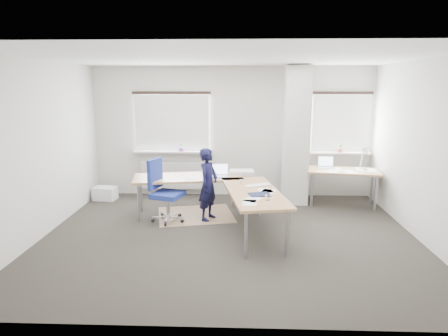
{
  "coord_description": "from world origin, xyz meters",
  "views": [
    {
      "loc": [
        0.15,
        -6.12,
        2.41
      ],
      "look_at": [
        -0.12,
        0.9,
        0.94
      ],
      "focal_mm": 32.0,
      "sensor_mm": 36.0,
      "label": 1
    }
  ],
  "objects_px": {
    "person": "(208,184)",
    "task_chair": "(166,204)",
    "desk_main": "(222,185)",
    "desk_side": "(343,172)"
  },
  "relations": [
    {
      "from": "person",
      "to": "task_chair",
      "type": "bearing_deg",
      "value": 121.21
    },
    {
      "from": "desk_main",
      "to": "task_chair",
      "type": "bearing_deg",
      "value": 166.64
    },
    {
      "from": "desk_side",
      "to": "task_chair",
      "type": "xyz_separation_m",
      "value": [
        -3.41,
        -1.12,
        -0.37
      ]
    },
    {
      "from": "desk_main",
      "to": "task_chair",
      "type": "height_order",
      "value": "task_chair"
    },
    {
      "from": "desk_main",
      "to": "desk_side",
      "type": "relative_size",
      "value": 1.88
    },
    {
      "from": "desk_side",
      "to": "task_chair",
      "type": "height_order",
      "value": "desk_side"
    },
    {
      "from": "desk_main",
      "to": "desk_side",
      "type": "distance_m",
      "value": 2.68
    },
    {
      "from": "task_chair",
      "to": "desk_main",
      "type": "bearing_deg",
      "value": 15.95
    },
    {
      "from": "desk_side",
      "to": "desk_main",
      "type": "bearing_deg",
      "value": -143.9
    },
    {
      "from": "desk_main",
      "to": "person",
      "type": "height_order",
      "value": "person"
    }
  ]
}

